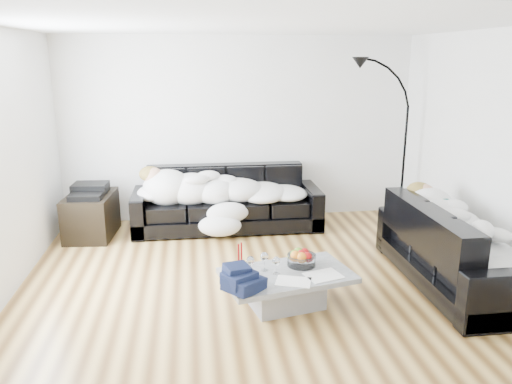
{
  "coord_description": "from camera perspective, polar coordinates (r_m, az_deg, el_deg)",
  "views": [
    {
      "loc": [
        -0.67,
        -4.84,
        2.32
      ],
      "look_at": [
        0.0,
        0.3,
        0.9
      ],
      "focal_mm": 35.0,
      "sensor_mm": 36.0,
      "label": 1
    }
  ],
  "objects": [
    {
      "name": "ground",
      "position": [
        5.41,
        0.42,
        -10.08
      ],
      "size": [
        5.0,
        5.0,
        0.0
      ],
      "primitive_type": "plane",
      "color": "brown",
      "rests_on": "ground"
    },
    {
      "name": "wall_back",
      "position": [
        7.2,
        -2.02,
        7.14
      ],
      "size": [
        5.0,
        0.02,
        2.6
      ],
      "primitive_type": "cube",
      "color": "silver",
      "rests_on": "ground"
    },
    {
      "name": "wall_right",
      "position": [
        5.88,
        25.43,
        3.83
      ],
      "size": [
        0.02,
        4.5,
        2.6
      ],
      "primitive_type": "cube",
      "color": "silver",
      "rests_on": "ground"
    },
    {
      "name": "ceiling",
      "position": [
        4.9,
        0.48,
        18.59
      ],
      "size": [
        5.0,
        5.0,
        0.0
      ],
      "primitive_type": "plane",
      "color": "white",
      "rests_on": "ground"
    },
    {
      "name": "sofa_back",
      "position": [
        6.88,
        -3.32,
        -0.79
      ],
      "size": [
        2.55,
        0.88,
        0.83
      ],
      "primitive_type": "cube",
      "color": "black",
      "rests_on": "ground"
    },
    {
      "name": "sofa_right",
      "position": [
        5.59,
        21.74,
        -5.72
      ],
      "size": [
        0.88,
        2.06,
        0.83
      ],
      "primitive_type": "cube",
      "rotation": [
        0.0,
        0.0,
        1.57
      ],
      "color": "black",
      "rests_on": "ground"
    },
    {
      "name": "sleeper_back",
      "position": [
        6.77,
        -3.32,
        0.87
      ],
      "size": [
        2.16,
        0.75,
        0.43
      ],
      "primitive_type": null,
      "color": "white",
      "rests_on": "sofa_back"
    },
    {
      "name": "sleeper_right",
      "position": [
        5.52,
        21.97,
        -3.6
      ],
      "size": [
        0.75,
        1.77,
        0.43
      ],
      "primitive_type": null,
      "rotation": [
        0.0,
        0.0,
        1.57
      ],
      "color": "white",
      "rests_on": "sofa_right"
    },
    {
      "name": "teal_cushion",
      "position": [
        6.01,
        18.64,
        -0.96
      ],
      "size": [
        0.42,
        0.38,
        0.2
      ],
      "primitive_type": "ellipsoid",
      "rotation": [
        0.0,
        0.0,
        0.24
      ],
      "color": "#0B4E44",
      "rests_on": "sofa_right"
    },
    {
      "name": "coffee_table",
      "position": [
        4.83,
        3.55,
        -11.09
      ],
      "size": [
        1.32,
        0.95,
        0.35
      ],
      "primitive_type": "cube",
      "rotation": [
        0.0,
        0.0,
        0.22
      ],
      "color": "#939699",
      "rests_on": "ground"
    },
    {
      "name": "fruit_bowl",
      "position": [
        4.89,
        5.22,
        -7.4
      ],
      "size": [
        0.35,
        0.35,
        0.17
      ],
      "primitive_type": "cylinder",
      "rotation": [
        0.0,
        0.0,
        -0.27
      ],
      "color": "white",
      "rests_on": "coffee_table"
    },
    {
      "name": "wine_glass_a",
      "position": [
        4.76,
        0.96,
        -7.96
      ],
      "size": [
        0.09,
        0.09,
        0.18
      ],
      "primitive_type": "cylinder",
      "rotation": [
        0.0,
        0.0,
        -0.25
      ],
      "color": "white",
      "rests_on": "coffee_table"
    },
    {
      "name": "wine_glass_b",
      "position": [
        4.68,
        -0.65,
        -8.4
      ],
      "size": [
        0.09,
        0.09,
        0.18
      ],
      "primitive_type": "cylinder",
      "rotation": [
        0.0,
        0.0,
        -0.3
      ],
      "color": "white",
      "rests_on": "coffee_table"
    },
    {
      "name": "wine_glass_c",
      "position": [
        4.69,
        2.31,
        -8.4
      ],
      "size": [
        0.09,
        0.09,
        0.17
      ],
      "primitive_type": "cylinder",
      "rotation": [
        0.0,
        0.0,
        0.24
      ],
      "color": "white",
      "rests_on": "coffee_table"
    },
    {
      "name": "candle_left",
      "position": [
        4.82,
        -2.0,
        -7.31
      ],
      "size": [
        0.05,
        0.05,
        0.23
      ],
      "primitive_type": "cylinder",
      "rotation": [
        0.0,
        0.0,
        0.1
      ],
      "color": "maroon",
      "rests_on": "coffee_table"
    },
    {
      "name": "candle_right",
      "position": [
        4.88,
        -1.67,
        -7.09
      ],
      "size": [
        0.04,
        0.04,
        0.23
      ],
      "primitive_type": "cylinder",
      "rotation": [
        0.0,
        0.0,
        -0.01
      ],
      "color": "maroon",
      "rests_on": "coffee_table"
    },
    {
      "name": "newspaper_a",
      "position": [
        4.72,
        7.71,
        -9.41
      ],
      "size": [
        0.38,
        0.33,
        0.01
      ],
      "primitive_type": "cube",
      "rotation": [
        0.0,
        0.0,
        0.29
      ],
      "color": "silver",
      "rests_on": "coffee_table"
    },
    {
      "name": "newspaper_b",
      "position": [
        4.58,
        4.3,
        -10.12
      ],
      "size": [
        0.37,
        0.31,
        0.01
      ],
      "primitive_type": "cube",
      "rotation": [
        0.0,
        0.0,
        -0.32
      ],
      "color": "silver",
      "rests_on": "coffee_table"
    },
    {
      "name": "navy_jacket",
      "position": [
        4.37,
        -2.03,
        -9.03
      ],
      "size": [
        0.44,
        0.41,
        0.18
      ],
      "primitive_type": null,
      "rotation": [
        0.0,
        0.0,
        0.42
      ],
      "color": "black",
      "rests_on": "coffee_table"
    },
    {
      "name": "shoes",
      "position": [
        5.12,
        0.4,
        -10.96
      ],
      "size": [
        0.49,
        0.39,
        0.1
      ],
      "primitive_type": null,
      "rotation": [
        0.0,
        0.0,
        0.13
      ],
      "color": "#472311",
      "rests_on": "ground"
    },
    {
      "name": "av_cabinet",
      "position": [
        6.94,
        -18.31,
        -2.56
      ],
      "size": [
        0.64,
        0.87,
        0.57
      ],
      "primitive_type": "cube",
      "rotation": [
        0.0,
        0.0,
        -0.09
      ],
      "color": "black",
      "rests_on": "ground"
    },
    {
      "name": "stereo",
      "position": [
        6.84,
        -18.55,
        0.22
      ],
      "size": [
        0.46,
        0.37,
        0.13
      ],
      "primitive_type": "cube",
      "rotation": [
        0.0,
        0.0,
        -0.07
      ],
      "color": "black",
      "rests_on": "av_cabinet"
    },
    {
      "name": "floor_lamp",
      "position": [
        7.18,
        16.59,
        4.21
      ],
      "size": [
        0.79,
        0.47,
        2.04
      ],
      "primitive_type": null,
      "rotation": [
        0.0,
        0.0,
        0.26
      ],
      "color": "black",
      "rests_on": "ground"
    }
  ]
}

